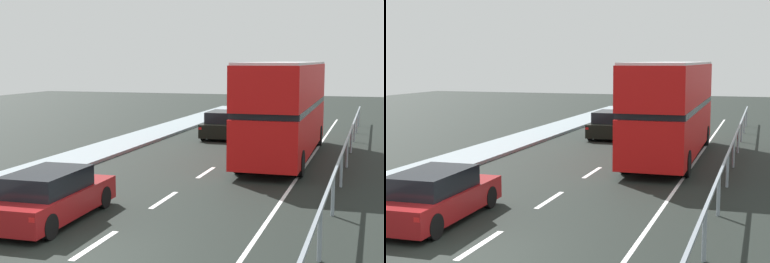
# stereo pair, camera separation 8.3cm
# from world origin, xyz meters

# --- Properties ---
(ground_plane) EXTENTS (75.33, 120.00, 0.10)m
(ground_plane) POSITION_xyz_m (0.00, 0.00, -0.05)
(ground_plane) COLOR black
(lane_paint_markings) EXTENTS (3.61, 46.00, 0.01)m
(lane_paint_markings) POSITION_xyz_m (2.10, 8.51, 0.00)
(lane_paint_markings) COLOR silver
(lane_paint_markings) RESTS_ON ground
(bridge_side_railing) EXTENTS (0.10, 42.00, 1.17)m
(bridge_side_railing) POSITION_xyz_m (5.08, 9.00, 0.95)
(bridge_side_railing) COLOR gray
(bridge_side_railing) RESTS_ON ground
(double_decker_bus_red) EXTENTS (2.69, 11.27, 4.20)m
(double_decker_bus_red) POSITION_xyz_m (2.33, 14.35, 2.25)
(double_decker_bus_red) COLOR red
(double_decker_bus_red) RESTS_ON ground
(hatchback_car_near) EXTENTS (1.87, 4.55, 1.39)m
(hatchback_car_near) POSITION_xyz_m (-2.07, 2.37, 0.67)
(hatchback_car_near) COLOR maroon
(hatchback_car_near) RESTS_ON ground
(sedan_car_ahead) EXTENTS (1.84, 4.45, 1.48)m
(sedan_car_ahead) POSITION_xyz_m (-1.92, 20.10, 0.71)
(sedan_car_ahead) COLOR black
(sedan_car_ahead) RESTS_ON ground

